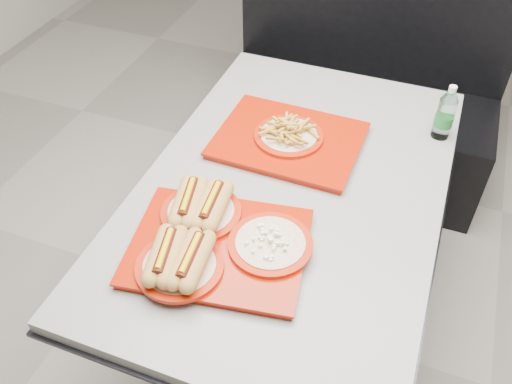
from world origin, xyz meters
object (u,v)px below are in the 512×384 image
at_px(booth_bench, 358,95).
at_px(water_bottle, 445,115).
at_px(diner_table, 290,221).
at_px(tray_near, 211,240).
at_px(tray_far, 289,137).

xyz_separation_m(booth_bench, water_bottle, (0.39, -0.68, 0.43)).
distance_m(diner_table, water_bottle, 0.62).
relative_size(booth_bench, tray_near, 2.58).
xyz_separation_m(diner_table, tray_near, (-0.13, -0.33, 0.20)).
distance_m(tray_near, water_bottle, 0.90).
bearing_deg(booth_bench, tray_near, -95.10).
height_order(tray_near, tray_far, tray_near).
bearing_deg(tray_near, tray_far, 84.21).
distance_m(booth_bench, water_bottle, 0.90).
xyz_separation_m(diner_table, water_bottle, (0.39, 0.41, 0.25)).
height_order(tray_near, water_bottle, water_bottle).
distance_m(diner_table, tray_near, 0.40).
bearing_deg(diner_table, tray_near, -111.28).
height_order(diner_table, water_bottle, water_bottle).
relative_size(tray_far, water_bottle, 2.45).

